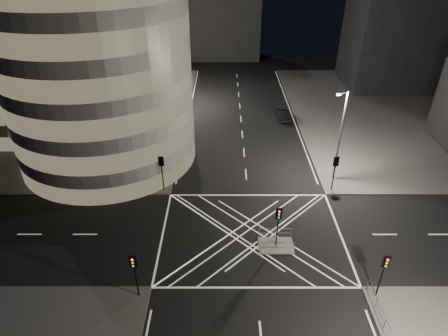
{
  "coord_description": "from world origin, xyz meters",
  "views": [
    {
      "loc": [
        -2.47,
        -25.41,
        22.82
      ],
      "look_at": [
        -2.48,
        6.51,
        3.0
      ],
      "focal_mm": 30.0,
      "sensor_mm": 36.0,
      "label": 1
    }
  ],
  "objects_px": {
    "street_lamp_left_near": "(161,122)",
    "sedan": "(283,115)",
    "traffic_signal_nr": "(384,269)",
    "street_lamp_right_far": "(340,134)",
    "traffic_signal_nl": "(134,269)",
    "traffic_signal_island": "(278,220)",
    "traffic_signal_fr": "(335,167)",
    "central_island": "(276,246)",
    "traffic_signal_fl": "(162,167)",
    "street_lamp_left_far": "(178,71)"
  },
  "relations": [
    {
      "from": "street_lamp_left_near",
      "to": "sedan",
      "type": "bearing_deg",
      "value": 39.79
    },
    {
      "from": "traffic_signal_nr",
      "to": "sedan",
      "type": "relative_size",
      "value": 0.95
    },
    {
      "from": "street_lamp_right_far",
      "to": "sedan",
      "type": "distance_m",
      "value": 17.01
    },
    {
      "from": "traffic_signal_nl",
      "to": "traffic_signal_island",
      "type": "xyz_separation_m",
      "value": [
        10.8,
        5.3,
        0.0
      ]
    },
    {
      "from": "traffic_signal_fr",
      "to": "sedan",
      "type": "height_order",
      "value": "traffic_signal_fr"
    },
    {
      "from": "traffic_signal_nl",
      "to": "street_lamp_right_far",
      "type": "xyz_separation_m",
      "value": [
        18.24,
        15.8,
        2.63
      ]
    },
    {
      "from": "central_island",
      "to": "traffic_signal_nr",
      "type": "xyz_separation_m",
      "value": [
        6.8,
        -5.3,
        2.84
      ]
    },
    {
      "from": "traffic_signal_nr",
      "to": "traffic_signal_fl",
      "type": "bearing_deg",
      "value": 142.31
    },
    {
      "from": "traffic_signal_nr",
      "to": "street_lamp_left_near",
      "type": "height_order",
      "value": "street_lamp_left_near"
    },
    {
      "from": "street_lamp_left_near",
      "to": "street_lamp_right_far",
      "type": "distance_m",
      "value": 19.11
    },
    {
      "from": "traffic_signal_fr",
      "to": "traffic_signal_fl",
      "type": "bearing_deg",
      "value": 180.0
    },
    {
      "from": "central_island",
      "to": "traffic_signal_fr",
      "type": "distance_m",
      "value": 11.1
    },
    {
      "from": "traffic_signal_fr",
      "to": "street_lamp_left_near",
      "type": "relative_size",
      "value": 0.4
    },
    {
      "from": "central_island",
      "to": "street_lamp_right_far",
      "type": "distance_m",
      "value": 13.98
    },
    {
      "from": "traffic_signal_fr",
      "to": "traffic_signal_nr",
      "type": "relative_size",
      "value": 1.0
    },
    {
      "from": "street_lamp_right_far",
      "to": "traffic_signal_fl",
      "type": "bearing_deg",
      "value": -173.12
    },
    {
      "from": "central_island",
      "to": "sedan",
      "type": "xyz_separation_m",
      "value": [
        4.14,
        26.47,
        0.62
      ]
    },
    {
      "from": "traffic_signal_nr",
      "to": "traffic_signal_island",
      "type": "distance_m",
      "value": 8.62
    },
    {
      "from": "traffic_signal_fr",
      "to": "traffic_signal_nl",
      "type": "bearing_deg",
      "value": -142.31
    },
    {
      "from": "central_island",
      "to": "street_lamp_left_far",
      "type": "distance_m",
      "value": 33.95
    },
    {
      "from": "traffic_signal_nr",
      "to": "traffic_signal_island",
      "type": "xyz_separation_m",
      "value": [
        -6.8,
        5.3,
        0.0
      ]
    },
    {
      "from": "street_lamp_left_far",
      "to": "sedan",
      "type": "relative_size",
      "value": 2.36
    },
    {
      "from": "central_island",
      "to": "traffic_signal_nr",
      "type": "bearing_deg",
      "value": -37.93
    },
    {
      "from": "traffic_signal_fl",
      "to": "traffic_signal_nr",
      "type": "bearing_deg",
      "value": -37.69
    },
    {
      "from": "traffic_signal_fl",
      "to": "traffic_signal_fr",
      "type": "bearing_deg",
      "value": 0.0
    },
    {
      "from": "traffic_signal_fr",
      "to": "street_lamp_right_far",
      "type": "relative_size",
      "value": 0.4
    },
    {
      "from": "street_lamp_left_far",
      "to": "street_lamp_right_far",
      "type": "height_order",
      "value": "same"
    },
    {
      "from": "central_island",
      "to": "traffic_signal_nr",
      "type": "relative_size",
      "value": 0.75
    },
    {
      "from": "traffic_signal_nl",
      "to": "traffic_signal_fr",
      "type": "bearing_deg",
      "value": 37.69
    },
    {
      "from": "traffic_signal_nr",
      "to": "traffic_signal_fr",
      "type": "bearing_deg",
      "value": 90.0
    },
    {
      "from": "street_lamp_right_far",
      "to": "sedan",
      "type": "xyz_separation_m",
      "value": [
        -3.3,
        15.97,
        -4.84
      ]
    },
    {
      "from": "traffic_signal_fl",
      "to": "street_lamp_left_near",
      "type": "xyz_separation_m",
      "value": [
        -0.64,
        5.2,
        2.63
      ]
    },
    {
      "from": "traffic_signal_fr",
      "to": "central_island",
      "type": "bearing_deg",
      "value": -129.33
    },
    {
      "from": "traffic_signal_island",
      "to": "sedan",
      "type": "distance_m",
      "value": 26.88
    },
    {
      "from": "traffic_signal_island",
      "to": "street_lamp_left_far",
      "type": "xyz_separation_m",
      "value": [
        -11.44,
        31.5,
        2.63
      ]
    },
    {
      "from": "traffic_signal_nl",
      "to": "sedan",
      "type": "relative_size",
      "value": 0.95
    },
    {
      "from": "traffic_signal_island",
      "to": "street_lamp_left_near",
      "type": "relative_size",
      "value": 0.4
    },
    {
      "from": "traffic_signal_nr",
      "to": "street_lamp_left_far",
      "type": "bearing_deg",
      "value": 116.36
    },
    {
      "from": "traffic_signal_island",
      "to": "street_lamp_right_far",
      "type": "height_order",
      "value": "street_lamp_right_far"
    },
    {
      "from": "traffic_signal_fr",
      "to": "traffic_signal_island",
      "type": "relative_size",
      "value": 1.0
    },
    {
      "from": "traffic_signal_fl",
      "to": "traffic_signal_fr",
      "type": "height_order",
      "value": "same"
    },
    {
      "from": "central_island",
      "to": "traffic_signal_fl",
      "type": "bearing_deg",
      "value": 142.46
    },
    {
      "from": "central_island",
      "to": "traffic_signal_fl",
      "type": "xyz_separation_m",
      "value": [
        -10.8,
        8.3,
        2.84
      ]
    },
    {
      "from": "traffic_signal_nl",
      "to": "street_lamp_right_far",
      "type": "bearing_deg",
      "value": 40.91
    },
    {
      "from": "traffic_signal_fl",
      "to": "traffic_signal_nr",
      "type": "relative_size",
      "value": 1.0
    },
    {
      "from": "central_island",
      "to": "sedan",
      "type": "height_order",
      "value": "sedan"
    },
    {
      "from": "street_lamp_left_near",
      "to": "street_lamp_left_far",
      "type": "xyz_separation_m",
      "value": [
        0.0,
        18.0,
        0.0
      ]
    },
    {
      "from": "central_island",
      "to": "traffic_signal_island",
      "type": "height_order",
      "value": "traffic_signal_island"
    },
    {
      "from": "sedan",
      "to": "traffic_signal_fl",
      "type": "bearing_deg",
      "value": 45.81
    },
    {
      "from": "traffic_signal_nr",
      "to": "street_lamp_right_far",
      "type": "relative_size",
      "value": 0.4
    }
  ]
}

